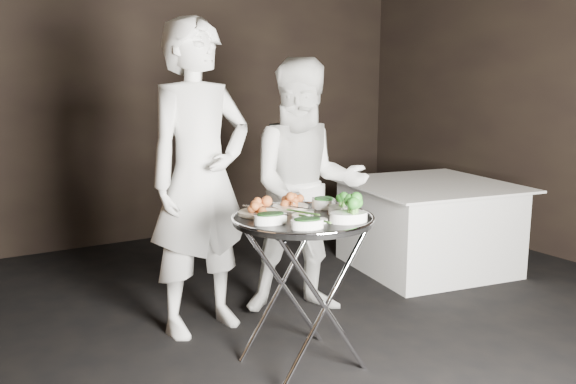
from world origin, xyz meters
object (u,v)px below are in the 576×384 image
waiter_left (200,179)px  waiter_right (306,188)px  serving_tray (303,219)px  dining_table (427,226)px  tray_stand (302,285)px

waiter_left → waiter_right: waiter_left is taller
serving_tray → dining_table: bearing=27.2°
waiter_right → dining_table: waiter_right is taller
tray_stand → waiter_right: size_ratio=0.49×
waiter_left → tray_stand: bearing=-80.2°
serving_tray → dining_table: (1.83, 0.94, -0.47)m
dining_table → waiter_left: bearing=-174.9°
tray_stand → dining_table: tray_stand is taller
tray_stand → dining_table: size_ratio=0.66×
tray_stand → waiter_right: (0.46, 0.68, 0.38)m
tray_stand → waiter_right: bearing=55.6°
tray_stand → serving_tray: (-0.00, 0.00, 0.37)m
waiter_left → waiter_right: bearing=-15.3°
serving_tray → waiter_left: 0.81m
waiter_right → dining_table: bearing=33.7°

